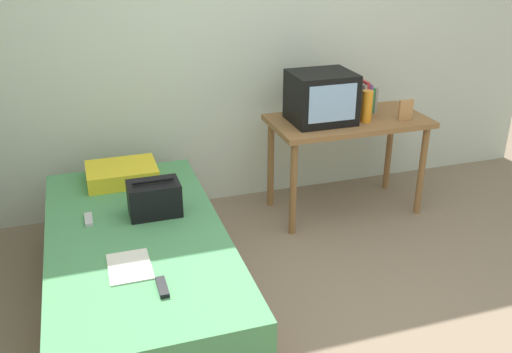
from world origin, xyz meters
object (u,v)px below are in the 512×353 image
object	(u,v)px
water_bottle	(367,106)
pillow	(122,173)
magazine	(130,266)
picture_frame	(406,110)
desk	(348,131)
book_row	(366,97)
handbag	(154,198)
remote_silver	(89,220)
tv	(321,97)
remote_dark	(162,287)
bed	(140,270)

from	to	relation	value
water_bottle	pillow	size ratio (longest dim) A/B	0.51
water_bottle	magazine	distance (m)	2.11
picture_frame	desk	bearing A→B (deg)	157.00
book_row	handbag	distance (m)	1.88
desk	remote_silver	world-z (taller)	desk
water_bottle	book_row	bearing A→B (deg)	63.64
book_row	pillow	distance (m)	1.90
desk	pillow	size ratio (longest dim) A/B	2.55
tv	pillow	size ratio (longest dim) A/B	0.97
book_row	magazine	size ratio (longest dim) A/B	0.84
book_row	remote_silver	size ratio (longest dim) A/B	1.69
book_row	remote_dark	bearing A→B (deg)	-141.15
bed	tv	bearing A→B (deg)	28.09
desk	magazine	xyz separation A→B (m)	(-1.74, -1.10, -0.16)
water_bottle	remote_silver	world-z (taller)	water_bottle
picture_frame	pillow	size ratio (longest dim) A/B	0.34
desk	bed	bearing A→B (deg)	-155.36
bed	pillow	bearing A→B (deg)	89.95
desk	pillow	world-z (taller)	desk
desk	remote_dark	size ratio (longest dim) A/B	7.44
tv	remote_dark	bearing A→B (deg)	-135.96
tv	picture_frame	xyz separation A→B (m)	(0.60, -0.16, -0.10)
desk	book_row	size ratio (longest dim) A/B	4.78
picture_frame	book_row	bearing A→B (deg)	122.31
desk	magazine	distance (m)	2.06
remote_dark	water_bottle	bearing A→B (deg)	35.94
water_bottle	book_row	xyz separation A→B (m)	(0.11, 0.23, -0.01)
tv	remote_silver	size ratio (longest dim) A/B	3.06
handbag	tv	bearing A→B (deg)	23.75
bed	water_bottle	size ratio (longest dim) A/B	8.67
handbag	remote_silver	distance (m)	0.39
pillow	picture_frame	bearing A→B (deg)	-3.46
water_bottle	remote_dark	distance (m)	2.13
bed	handbag	size ratio (longest dim) A/B	6.67
desk	picture_frame	world-z (taller)	picture_frame
book_row	remote_silver	xyz separation A→B (m)	(-2.11, -0.66, -0.35)
pillow	remote_silver	distance (m)	0.57
picture_frame	pillow	world-z (taller)	picture_frame
remote_dark	picture_frame	bearing A→B (deg)	30.66
bed	water_bottle	xyz separation A→B (m)	(1.75, 0.66, 0.62)
tv	handbag	size ratio (longest dim) A/B	1.47
book_row	tv	bearing A→B (deg)	-164.53
magazine	remote_dark	world-z (taller)	remote_dark
bed	pillow	distance (m)	0.79
tv	book_row	distance (m)	0.45
picture_frame	magazine	xyz separation A→B (m)	(-2.11, -0.94, -0.33)
water_bottle	picture_frame	xyz separation A→B (m)	(0.29, -0.05, -0.04)
book_row	bed	bearing A→B (deg)	-154.58
desk	tv	distance (m)	0.36
picture_frame	remote_dark	distance (m)	2.33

